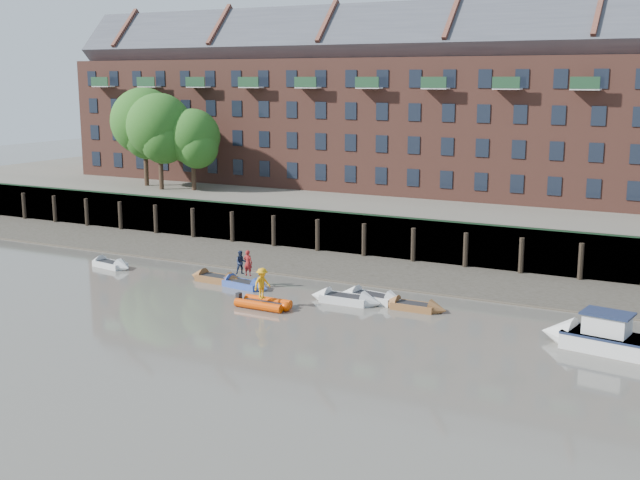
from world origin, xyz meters
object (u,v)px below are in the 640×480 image
Objects in this scene: rowboat_0 at (110,264)px; person_rib_crew at (262,283)px; rib_tender at (265,304)px; rowboat_3 at (243,284)px; rowboat_2 at (216,279)px; rowboat_5 at (373,298)px; motor_launch at (594,336)px; rowboat_6 at (414,306)px; rowboat_4 at (345,299)px; person_rower_b at (241,263)px; person_rower_a at (248,263)px.

person_rib_crew is at bearing -4.67° from rowboat_0.
rowboat_3 is at bearing 138.98° from rib_tender.
rowboat_5 is at bearing 5.69° from rowboat_2.
rowboat_5 is 0.73× the size of motor_launch.
rowboat_4 is at bearing -173.41° from rowboat_6.
rowboat_6 is 12.12m from person_rower_b.
rowboat_6 is 2.56× the size of person_rower_b.
rowboat_5 is 2.95m from rowboat_6.
rib_tender is 18.61m from motor_launch.
rowboat_0 is at bearing -4.89° from person_rower_a.
rowboat_0 is 19.21m from rowboat_4.
person_rib_crew reaches higher than rowboat_5.
motor_launch reaches higher than rowboat_4.
rowboat_5 reaches higher than rowboat_6.
person_rib_crew is (-18.73, -1.43, 0.84)m from motor_launch.
rowboat_2 is 0.93× the size of rowboat_4.
rowboat_2 reaches higher than rib_tender.
rib_tender is at bearing 130.71° from person_rower_a.
rowboat_0 is 23.45m from rowboat_6.
motor_launch is 18.80m from person_rib_crew.
person_rib_crew is (3.25, -3.54, -0.17)m from person_rower_a.
person_rower_b is at bearing 175.84° from rowboat_4.
person_rower_b is at bearing -12.87° from person_rower_a.
rowboat_2 is at bearing 9.52° from rowboat_0.
rowboat_2 is 2.76× the size of person_rower_b.
rowboat_2 is 7.22m from person_rib_crew.
person_rower_b reaches higher than rowboat_3.
person_rower_b is (-22.57, 2.22, 0.95)m from motor_launch.
person_rower_b is at bearing 139.31° from rib_tender.
rowboat_4 is 7.92m from person_rower_b.
rowboat_4 is 1.16× the size of rowboat_6.
person_rib_crew is (-8.19, -3.72, 1.29)m from rowboat_6.
rowboat_5 is at bearing -37.61° from person_rower_b.
person_rower_a reaches higher than rowboat_3.
person_rower_a is at bearing 23.74° from rowboat_3.
person_rower_a reaches higher than person_rower_b.
person_rower_b is (-0.26, 0.19, 1.39)m from rowboat_3.
motor_launch is at bearing -7.94° from rowboat_4.
rowboat_2 is (9.28, 0.02, 0.01)m from rowboat_0.
person_rower_a is (2.73, -0.30, 1.45)m from rowboat_2.
rowboat_4 is (9.93, -0.63, 0.02)m from rowboat_2.
rowboat_2 is 24.82m from motor_launch.
rowboat_4 is at bearing -133.67° from rowboat_5.
motor_launch is at bearing 170.94° from person_rower_a.
rowboat_4 reaches higher than rowboat_5.
rowboat_3 is 1.49m from person_rower_a.
person_rower_b reaches higher than rowboat_6.
rowboat_0 is 12.09m from person_rower_a.
motor_launch reaches higher than rowboat_3.
rowboat_4 is (19.20, -0.61, 0.03)m from rowboat_0.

